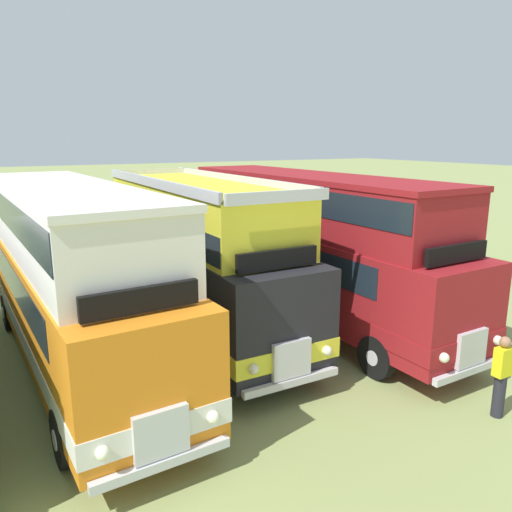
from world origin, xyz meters
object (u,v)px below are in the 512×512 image
object	(u,v)px
bus_fifth_in_row	(70,269)
bus_seventh_in_row	(309,240)
marshal_person	(501,376)
bus_sixth_in_row	(198,253)

from	to	relation	value
bus_fifth_in_row	bus_seventh_in_row	distance (m)	7.07
bus_seventh_in_row	marshal_person	distance (m)	6.98
bus_fifth_in_row	bus_sixth_in_row	bearing A→B (deg)	8.90
bus_sixth_in_row	marshal_person	xyz separation A→B (m)	(3.50, -7.26, -1.47)
bus_sixth_in_row	bus_seventh_in_row	xyz separation A→B (m)	(3.53, -0.46, 0.12)
bus_fifth_in_row	bus_seventh_in_row	size ratio (longest dim) A/B	0.96
bus_fifth_in_row	bus_sixth_in_row	distance (m)	3.58
bus_fifth_in_row	bus_sixth_in_row	xyz separation A→B (m)	(3.54, 0.55, -0.12)
bus_seventh_in_row	bus_fifth_in_row	bearing A→B (deg)	-179.26
marshal_person	bus_seventh_in_row	bearing A→B (deg)	89.81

